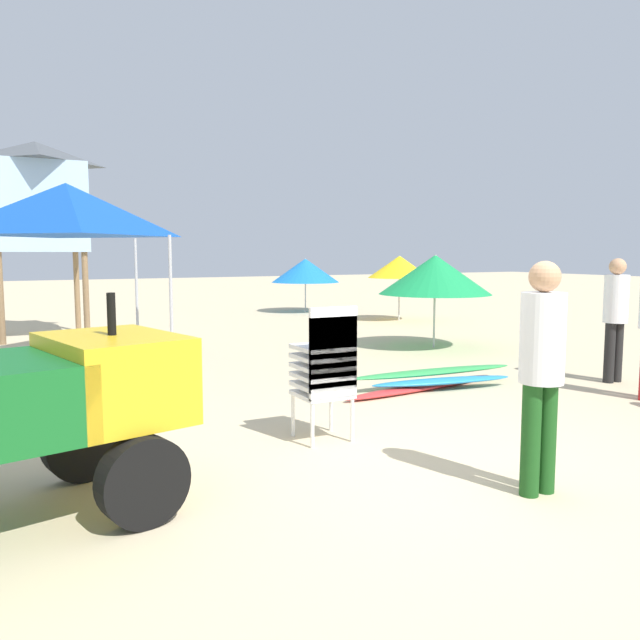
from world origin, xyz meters
name	(u,v)px	position (x,y,z in m)	size (l,w,h in m)	color
ground	(420,470)	(0.00, 0.00, 0.00)	(80.00, 80.00, 0.00)	beige
stacked_plastic_chairs	(327,364)	(-0.31, 1.04, 0.74)	(0.48, 0.48, 1.29)	white
surfboard_pile	(432,380)	(2.01, 2.47, 0.12)	(2.77, 0.77, 0.24)	red
lifeguard_near_left	(542,362)	(0.47, -0.81, 0.99)	(0.32, 0.32, 1.72)	#194C19
lifeguard_far_right	(615,311)	(4.49, 1.68, 0.98)	(0.32, 0.32, 1.70)	black
popup_canopy	(67,210)	(-1.99, 6.47, 2.44)	(2.59, 2.59, 2.85)	#B2B2B7
lifeguard_tower	(37,197)	(-2.17, 10.32, 2.93)	(1.98, 1.98, 4.04)	olive
beach_umbrella_left	(399,267)	(6.36, 9.59, 1.41)	(1.64, 1.64, 1.70)	beige
beach_umbrella_mid	(435,275)	(4.27, 5.38, 1.37)	(2.09, 2.09, 1.74)	beige
beach_umbrella_far	(305,270)	(5.26, 12.93, 1.25)	(2.03, 2.03, 1.60)	beige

